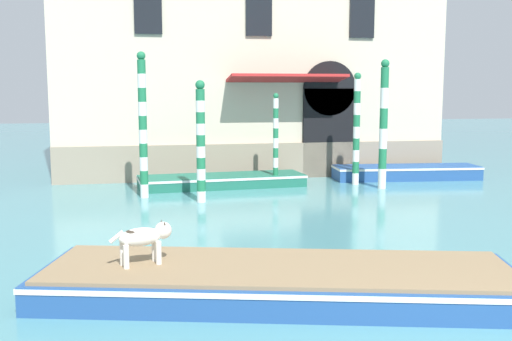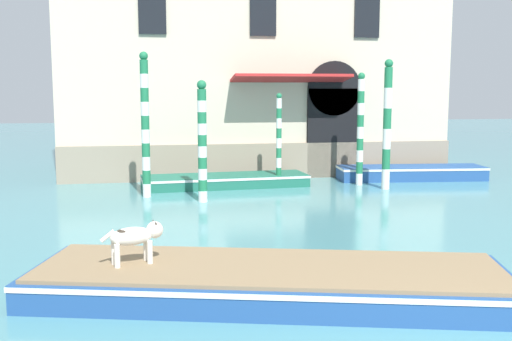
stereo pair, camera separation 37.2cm
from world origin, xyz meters
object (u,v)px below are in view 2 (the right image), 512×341
boat_moored_near_palazzo (225,180)px  mooring_pole_4 (360,129)px  mooring_pole_3 (145,125)px  mooring_pole_0 (279,140)px  dog_on_deck (136,236)px  mooring_pole_2 (202,141)px  boat_moored_far (411,172)px  boat_foreground (269,280)px  mooring_pole_1 (387,124)px

boat_moored_near_palazzo → mooring_pole_4: mooring_pole_4 is taller
mooring_pole_3 → mooring_pole_4: size_ratio=1.14×
mooring_pole_3 → mooring_pole_4: bearing=8.9°
boat_moored_near_palazzo → mooring_pole_0: bearing=-16.2°
dog_on_deck → mooring_pole_2: (1.80, 8.06, 0.87)m
mooring_pole_4 → boat_moored_near_palazzo: bearing=174.6°
dog_on_deck → mooring_pole_2: 8.30m
boat_moored_far → dog_on_deck: bearing=-125.9°
boat_foreground → boat_moored_near_palazzo: bearing=101.2°
boat_moored_far → mooring_pole_3: 10.23m
mooring_pole_0 → boat_moored_near_palazzo: bearing=167.5°
dog_on_deck → mooring_pole_3: size_ratio=0.22×
dog_on_deck → boat_moored_near_palazzo: bearing=59.3°
boat_moored_far → mooring_pole_2: mooring_pole_2 is taller
mooring_pole_0 → mooring_pole_4: 2.94m
mooring_pole_3 → mooring_pole_4: (7.44, 1.17, -0.28)m
dog_on_deck → mooring_pole_1: bearing=32.8°
dog_on_deck → mooring_pole_2: size_ratio=0.28×
boat_moored_far → mooring_pole_1: mooring_pole_1 is taller
mooring_pole_0 → mooring_pole_3: mooring_pole_3 is taller
dog_on_deck → mooring_pole_1: 12.48m
mooring_pole_3 → mooring_pole_4: 7.54m
dog_on_deck → mooring_pole_0: bearing=49.8°
boat_moored_far → mooring_pole_0: size_ratio=1.72×
boat_moored_far → mooring_pole_4: 3.07m
mooring_pole_1 → mooring_pole_3: mooring_pole_3 is taller
dog_on_deck → boat_moored_near_palazzo: dog_on_deck is taller
mooring_pole_1 → mooring_pole_4: size_ratio=1.11×
boat_moored_far → boat_foreground: bearing=-118.1°
mooring_pole_0 → mooring_pole_4: bearing=-0.9°
dog_on_deck → mooring_pole_4: size_ratio=0.26×
mooring_pole_1 → mooring_pole_2: size_ratio=1.20×
boat_moored_near_palazzo → boat_moored_far: boat_moored_far is taller
boat_moored_near_palazzo → mooring_pole_3: (-2.69, -1.62, 2.06)m
boat_foreground → mooring_pole_4: mooring_pole_4 is taller
mooring_pole_4 → dog_on_deck: bearing=-126.2°
boat_moored_near_palazzo → mooring_pole_2: size_ratio=1.61×
boat_foreground → dog_on_deck: size_ratio=7.95×
boat_foreground → dog_on_deck: dog_on_deck is taller
boat_moored_far → mooring_pole_0: 5.54m
mooring_pole_2 → mooring_pole_4: mooring_pole_4 is taller
boat_moored_near_palazzo → mooring_pole_0: size_ratio=1.80×
mooring_pole_0 → mooring_pole_3: 4.72m
boat_foreground → boat_moored_near_palazzo: (0.71, 11.32, -0.06)m
mooring_pole_4 → mooring_pole_2: bearing=-158.3°
mooring_pole_0 → mooring_pole_2: bearing=-140.6°
dog_on_deck → mooring_pole_2: mooring_pole_2 is taller
mooring_pole_0 → mooring_pole_1: size_ratio=0.74×
mooring_pole_0 → mooring_pole_2: (-2.85, -2.34, 0.20)m
dog_on_deck → mooring_pole_0: (4.65, 10.40, 0.67)m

